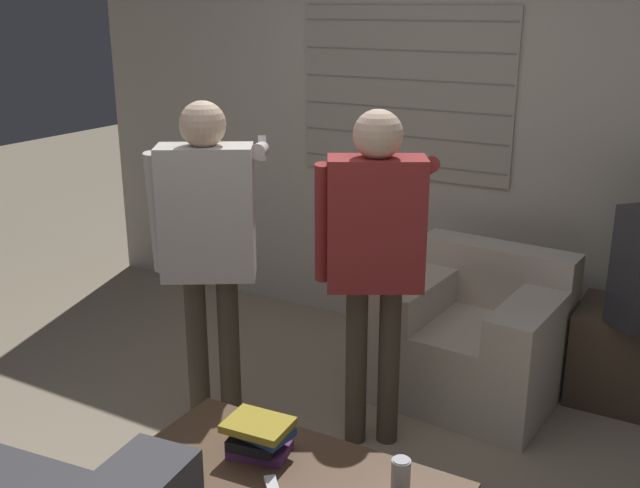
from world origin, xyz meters
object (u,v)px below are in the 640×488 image
armchair_beige (476,337)px  coffee_table (293,484)px  soda_can (401,476)px  person_left_standing (208,232)px  person_right_standing (375,240)px  book_stack (259,436)px

armchair_beige → coffee_table: 1.65m
soda_can → armchair_beige: bearing=99.1°
person_left_standing → soda_can: (1.21, -0.55, -0.53)m
armchair_beige → coffee_table: (-0.12, -1.64, 0.07)m
coffee_table → person_left_standing: bearing=142.5°
person_right_standing → soda_can: size_ratio=12.54×
person_right_standing → soda_can: person_right_standing is taller
person_left_standing → armchair_beige: bearing=13.9°
person_right_standing → book_stack: size_ratio=6.47×
coffee_table → book_stack: size_ratio=4.82×
armchair_beige → soda_can: (0.25, -1.55, 0.17)m
armchair_beige → person_left_standing: (-0.96, -1.00, 0.70)m
book_stack → person_right_standing: bearing=88.9°
armchair_beige → book_stack: bearing=83.7°
person_right_standing → armchair_beige: bearing=38.8°
person_right_standing → book_stack: person_right_standing is taller
armchair_beige → person_left_standing: bearing=50.1°
person_left_standing → soda_can: person_left_standing is taller
person_left_standing → person_right_standing: size_ratio=1.02×
coffee_table → person_right_standing: (-0.16, 0.96, 0.61)m
armchair_beige → book_stack: size_ratio=3.72×
person_left_standing → person_right_standing: person_left_standing is taller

